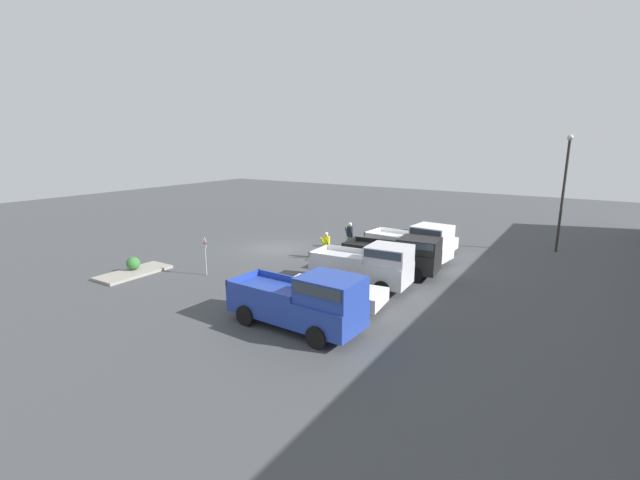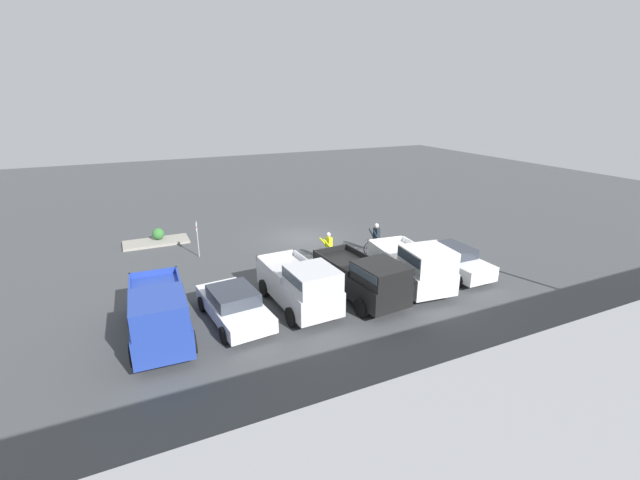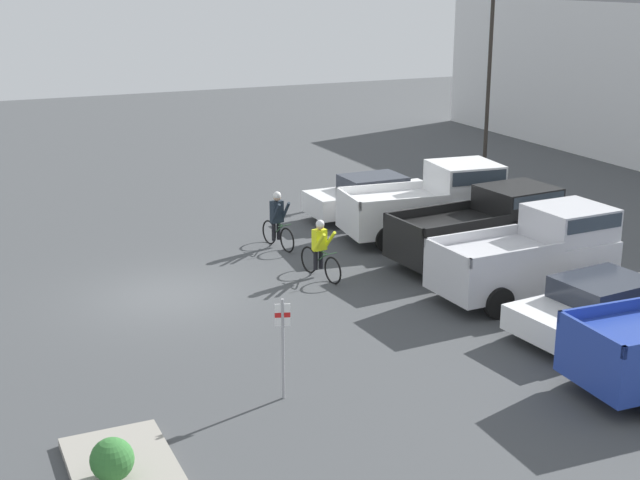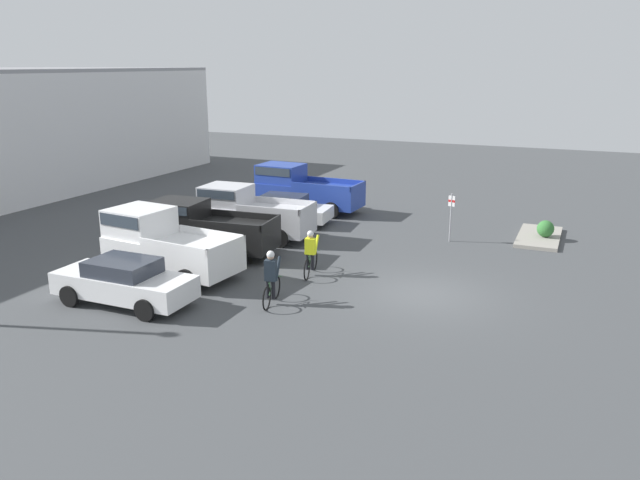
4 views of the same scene
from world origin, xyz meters
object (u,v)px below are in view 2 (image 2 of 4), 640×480
object	(u,v)px
cyclist_0	(328,247)
pickup_truck_0	(414,265)
fire_lane_sign	(197,235)
shrub	(158,234)
sedan_1	(234,305)
pickup_truck_2	(301,284)
pickup_truck_3	(159,313)
sedan_0	(452,259)
cyclist_1	(376,238)
pickup_truck_1	(364,277)

from	to	relation	value
cyclist_0	pickup_truck_0	bearing A→B (deg)	112.96
fire_lane_sign	shrub	size ratio (longest dim) A/B	2.90
pickup_truck_0	shrub	bearing A→B (deg)	-50.26
sedan_1	pickup_truck_2	bearing A→B (deg)	174.62
fire_lane_sign	pickup_truck_2	bearing A→B (deg)	109.06
sedan_1	pickup_truck_3	distance (m)	2.89
sedan_0	cyclist_1	size ratio (longest dim) A/B	2.55
pickup_truck_0	sedan_1	distance (m)	8.39
sedan_0	pickup_truck_3	distance (m)	14.03
pickup_truck_3	cyclist_1	size ratio (longest dim) A/B	3.11
cyclist_0	shrub	distance (m)	10.93
sedan_0	pickup_truck_0	bearing A→B (deg)	13.33
pickup_truck_2	pickup_truck_3	bearing A→B (deg)	1.54
pickup_truck_2	pickup_truck_1	bearing A→B (deg)	171.94
pickup_truck_2	cyclist_1	size ratio (longest dim) A/B	2.78
cyclist_0	pickup_truck_3	bearing A→B (deg)	27.08
sedan_1	fire_lane_sign	bearing A→B (deg)	-90.00
sedan_1	shrub	bearing A→B (deg)	-81.21
sedan_0	sedan_1	distance (m)	11.20
pickup_truck_2	fire_lane_sign	xyz separation A→B (m)	(2.82, -8.16, 0.13)
sedan_0	shrub	size ratio (longest dim) A/B	6.29
pickup_truck_3	fire_lane_sign	distance (m)	8.77
pickup_truck_1	cyclist_1	bearing A→B (deg)	-127.00
cyclist_0	fire_lane_sign	bearing A→B (deg)	-30.08
pickup_truck_3	cyclist_0	size ratio (longest dim) A/B	2.91
fire_lane_sign	shrub	distance (m)	4.18
pickup_truck_0	fire_lane_sign	xyz separation A→B (m)	(8.35, -8.50, 0.08)
pickup_truck_1	pickup_truck_2	world-z (taller)	pickup_truck_2
sedan_0	pickup_truck_2	distance (m)	8.40
pickup_truck_3	fire_lane_sign	size ratio (longest dim) A/B	2.64
pickup_truck_1	shrub	bearing A→B (deg)	-58.79
cyclist_0	fire_lane_sign	xyz separation A→B (m)	(6.30, -3.65, 0.46)
pickup_truck_0	pickup_truck_2	bearing A→B (deg)	-3.55
pickup_truck_1	fire_lane_sign	xyz separation A→B (m)	(5.63, -8.55, 0.18)
shrub	pickup_truck_3	bearing A→B (deg)	85.12
sedan_0	pickup_truck_2	xyz separation A→B (m)	(8.38, 0.33, 0.39)
sedan_0	pickup_truck_3	world-z (taller)	pickup_truck_3
pickup_truck_3	pickup_truck_1	bearing A→B (deg)	178.33
fire_lane_sign	shrub	xyz separation A→B (m)	(1.79, -3.70, -0.75)
pickup_truck_2	cyclist_0	bearing A→B (deg)	-127.65
pickup_truck_0	shrub	size ratio (longest dim) A/B	7.10
pickup_truck_1	cyclist_1	xyz separation A→B (m)	(-3.72, -4.94, -0.22)
pickup_truck_2	shrub	size ratio (longest dim) A/B	6.85
sedan_0	pickup_truck_2	world-z (taller)	pickup_truck_2
pickup_truck_3	shrub	size ratio (longest dim) A/B	7.66
cyclist_0	shrub	size ratio (longest dim) A/B	2.63
sedan_0	pickup_truck_0	xyz separation A→B (m)	(2.85, 0.67, 0.44)
pickup_truck_1	fire_lane_sign	bearing A→B (deg)	-56.64
pickup_truck_1	sedan_1	size ratio (longest dim) A/B	1.12
cyclist_0	cyclist_1	world-z (taller)	cyclist_1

